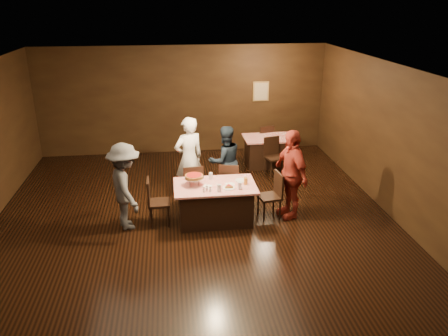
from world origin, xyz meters
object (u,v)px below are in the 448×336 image
at_px(chair_back_near, 275,157).
at_px(main_table, 215,203).
at_px(chair_far_left, 193,185).
at_px(diner_red_shirt, 291,174).
at_px(glass_front_left, 219,188).
at_px(chair_far_right, 230,183).
at_px(chair_back_far, 264,141).
at_px(plate_empty, 241,180).
at_px(chair_end_right, 269,196).
at_px(diner_navy_hoodie, 225,161).
at_px(pizza_stand, 194,176).
at_px(back_table, 268,151).
at_px(glass_back, 211,176).
at_px(glass_amber, 246,181).
at_px(glass_front_right, 240,186).
at_px(diner_white_jacket, 189,158).
at_px(diner_grey_knit, 125,187).
at_px(chair_end_left, 159,202).

bearing_deg(chair_back_near, main_table, -142.98).
xyz_separation_m(chair_far_left, diner_red_shirt, (1.92, -0.73, 0.44)).
xyz_separation_m(chair_far_left, glass_front_left, (0.45, -1.05, 0.37)).
relative_size(chair_far_right, glass_front_left, 6.79).
bearing_deg(chair_back_far, chair_far_left, 38.61).
xyz_separation_m(chair_far_right, plate_empty, (0.15, -0.60, 0.30)).
bearing_deg(chair_far_right, chair_end_right, 147.42).
xyz_separation_m(diner_navy_hoodie, glass_front_left, (-0.31, -1.53, 0.04)).
distance_m(main_table, pizza_stand, 0.70).
distance_m(back_table, glass_back, 3.20).
height_order(chair_far_left, chair_back_near, same).
xyz_separation_m(main_table, glass_amber, (0.60, -0.05, 0.46)).
bearing_deg(chair_end_right, chair_back_near, 155.13).
distance_m(chair_back_near, pizza_stand, 3.08).
bearing_deg(glass_front_right, diner_white_jacket, 122.56).
bearing_deg(diner_navy_hoodie, diner_grey_knit, 15.94).
xyz_separation_m(back_table, chair_back_near, (0.00, -0.70, 0.09)).
bearing_deg(glass_front_right, diner_red_shirt, 14.12).
distance_m(back_table, diner_red_shirt, 2.95).
distance_m(diner_navy_hoodie, glass_amber, 1.30).
height_order(diner_grey_knit, glass_front_right, diner_grey_knit).
height_order(main_table, diner_navy_hoodie, diner_navy_hoodie).
relative_size(main_table, chair_end_left, 1.68).
relative_size(main_table, glass_front_left, 11.43).
bearing_deg(diner_navy_hoodie, pizza_stand, 41.60).
bearing_deg(chair_back_near, diner_red_shirt, -110.45).
bearing_deg(chair_end_left, pizza_stand, -86.55).
xyz_separation_m(chair_end_left, glass_back, (1.05, 0.30, 0.37)).
height_order(chair_end_left, chair_back_far, same).
bearing_deg(diner_navy_hoodie, plate_empty, 84.39).
distance_m(pizza_stand, plate_empty, 0.97).
height_order(chair_back_near, pizza_stand, pizza_stand).
bearing_deg(glass_front_left, back_table, 62.31).
relative_size(glass_front_right, glass_amber, 1.00).
relative_size(diner_grey_knit, glass_front_right, 12.17).
bearing_deg(chair_far_left, glass_back, 122.52).
xyz_separation_m(diner_navy_hoodie, plate_empty, (0.19, -1.08, -0.02)).
relative_size(chair_back_far, diner_red_shirt, 0.52).
distance_m(back_table, plate_empty, 3.03).
xyz_separation_m(chair_end_right, diner_red_shirt, (0.42, 0.02, 0.44)).
distance_m(glass_amber, glass_back, 0.74).
height_order(diner_navy_hoodie, glass_front_left, diner_navy_hoodie).
relative_size(chair_end_left, glass_back, 6.79).
height_order(main_table, glass_front_left, glass_front_left).
distance_m(pizza_stand, glass_front_right, 0.91).
bearing_deg(plate_empty, glass_amber, -75.96).
bearing_deg(chair_end_left, glass_front_right, -99.80).
bearing_deg(diner_red_shirt, back_table, 159.89).
distance_m(chair_far_left, chair_end_right, 1.68).
bearing_deg(plate_empty, diner_white_jacket, 134.86).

